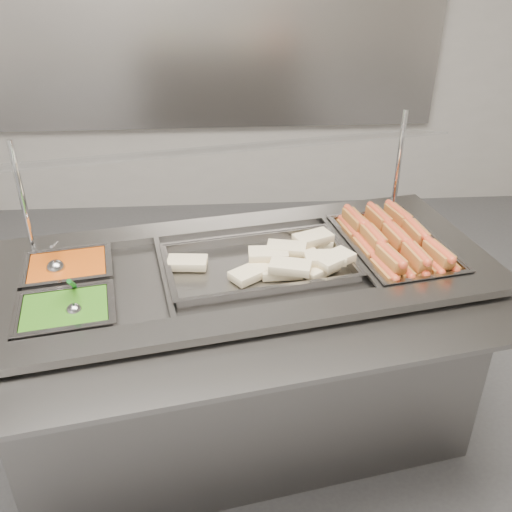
{
  "coord_description": "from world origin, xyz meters",
  "views": [
    {
      "loc": [
        0.05,
        -1.35,
        1.77
      ],
      "look_at": [
        0.16,
        0.3,
        0.82
      ],
      "focal_mm": 40.0,
      "sensor_mm": 36.0,
      "label": 1
    }
  ],
  "objects": [
    {
      "name": "back_panel",
      "position": [
        0.0,
        2.45,
        1.2
      ],
      "size": [
        3.0,
        0.04,
        1.2
      ],
      "primitive_type": "cube",
      "color": "#9D9893",
      "rests_on": "ground"
    },
    {
      "name": "ground",
      "position": [
        0.0,
        0.0,
        0.0
      ],
      "size": [
        6.0,
        6.0,
        0.0
      ],
      "primitive_type": "plane",
      "color": "#515154",
      "rests_on": "ground"
    },
    {
      "name": "steam_counter",
      "position": [
        0.12,
        0.29,
        0.4
      ],
      "size": [
        1.78,
        1.03,
        0.8
      ],
      "color": "slate",
      "rests_on": "ground"
    },
    {
      "name": "tortilla_wraps",
      "position": [
        0.28,
        0.31,
        0.8
      ],
      "size": [
        0.64,
        0.32,
        0.06
      ],
      "color": "beige",
      "rests_on": "pan_wraps"
    },
    {
      "name": "sneeze_guard",
      "position": [
        0.08,
        0.49,
        1.12
      ],
      "size": [
        1.49,
        0.52,
        0.39
      ],
      "color": "silver",
      "rests_on": "steam_counter"
    },
    {
      "name": "pan_hotdogs",
      "position": [
        0.66,
        0.4,
        0.76
      ],
      "size": [
        0.39,
        0.54,
        0.09
      ],
      "color": "gray",
      "rests_on": "steam_counter"
    },
    {
      "name": "pan_peas",
      "position": [
        -0.42,
        0.06,
        0.76
      ],
      "size": [
        0.3,
        0.26,
        0.09
      ],
      "color": "gray",
      "rests_on": "steam_counter"
    },
    {
      "name": "serving_spoon",
      "position": [
        -0.39,
        0.06,
        0.81
      ],
      "size": [
        0.06,
        0.16,
        0.13
      ],
      "color": "#A2A3A7",
      "rests_on": "pan_peas"
    },
    {
      "name": "pan_wraps",
      "position": [
        0.17,
        0.3,
        0.77
      ],
      "size": [
        0.66,
        0.46,
        0.06
      ],
      "color": "gray",
      "rests_on": "steam_counter"
    },
    {
      "name": "hotdogs_in_buns",
      "position": [
        0.66,
        0.4,
        0.8
      ],
      "size": [
        0.34,
        0.5,
        0.1
      ],
      "color": "#A56022",
      "rests_on": "pan_hotdogs"
    },
    {
      "name": "ladle",
      "position": [
        -0.5,
        0.3,
        0.8
      ],
      "size": [
        0.06,
        0.18,
        0.12
      ],
      "color": "#A2A3A7",
      "rests_on": "pan_beans"
    },
    {
      "name": "pan_beans",
      "position": [
        -0.47,
        0.32,
        0.76
      ],
      "size": [
        0.3,
        0.26,
        0.09
      ],
      "color": "gray",
      "rests_on": "steam_counter"
    },
    {
      "name": "tray_rail",
      "position": [
        0.2,
        -0.15,
        0.75
      ],
      "size": [
        1.61,
        0.61,
        0.05
      ],
      "color": "gray",
      "rests_on": "steam_counter"
    }
  ]
}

